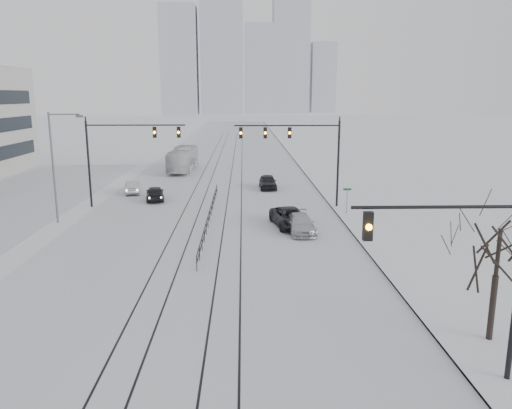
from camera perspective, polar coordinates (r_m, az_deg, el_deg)
name	(u,v)px	position (r m, az deg, el deg)	size (l,w,h in m)	color
road	(223,169)	(71.00, -3.74, 4.06)	(22.00, 260.00, 0.02)	silver
sidewalk_east	(318,168)	(71.74, 7.13, 4.13)	(5.00, 260.00, 0.16)	silver
curb	(301,168)	(71.42, 5.18, 4.13)	(0.10, 260.00, 0.12)	gray
tram_rails	(216,197)	(51.31, -4.58, 0.83)	(5.30, 180.00, 0.01)	black
skyline	(247,57)	(284.56, -1.08, 16.51)	(96.00, 48.00, 72.00)	#A8ACB8
traffic_mast_near	(475,264)	(18.95, 23.72, -6.27)	(6.10, 0.37, 7.00)	black
traffic_mast_ne	(302,146)	(45.73, 5.29, 6.68)	(9.60, 0.37, 8.00)	black
traffic_mast_nw	(120,147)	(47.79, -15.27, 6.31)	(9.10, 0.37, 8.00)	black
street_light_west	(56,160)	(43.20, -21.86, 4.77)	(2.73, 0.25, 9.00)	#595B60
bare_tree	(500,241)	(22.60, 26.07, -3.76)	(4.40, 4.40, 6.10)	black
median_fence	(210,216)	(41.46, -5.31, -1.26)	(0.06, 24.00, 1.00)	black
street_sign	(347,197)	(44.01, 10.36, 0.83)	(0.70, 0.06, 2.40)	#595B60
sedan_sb_inner	(155,193)	(50.59, -11.47, 1.27)	(1.71, 4.26, 1.45)	black
sedan_sb_outer	(133,187)	(54.89, -13.91, 1.96)	(1.42, 4.08, 1.35)	#ACAFB4
sedan_nb_front	(290,218)	(39.78, 3.92, -1.52)	(2.44, 5.28, 1.47)	black
sedan_nb_right	(301,224)	(38.16, 5.12, -2.22)	(1.91, 4.71, 1.37)	#B1B5B9
sedan_nb_far	(268,182)	(55.82, 1.36, 2.59)	(1.83, 4.54, 1.55)	black
box_truck	(183,159)	(69.84, -8.34, 5.14)	(2.70, 11.53, 3.21)	silver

